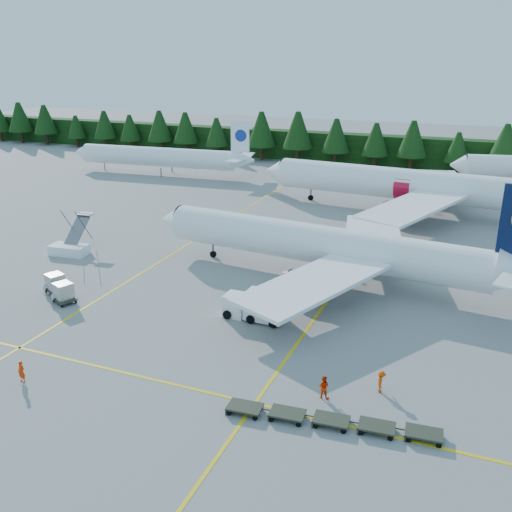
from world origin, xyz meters
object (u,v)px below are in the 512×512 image
at_px(airstairs, 71,247).
at_px(airliner_red, 400,184).
at_px(airliner_navy, 313,244).
at_px(service_truck, 255,305).

bearing_deg(airstairs, airliner_red, 39.66).
distance_m(airliner_red, airstairs, 46.20).
bearing_deg(airliner_red, airliner_navy, -92.72).
bearing_deg(airliner_navy, airstairs, -166.02).
relative_size(airliner_navy, airliner_red, 0.89).
distance_m(airliner_navy, airliner_red, 29.80).
relative_size(airliner_navy, service_truck, 7.29).
xyz_separation_m(airstairs, service_truck, (26.09, -7.77, 0.46)).
height_order(airliner_navy, airstairs, airliner_navy).
height_order(airliner_navy, service_truck, airliner_navy).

